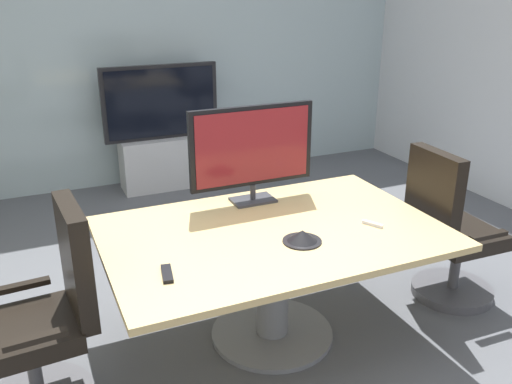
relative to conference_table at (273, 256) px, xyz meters
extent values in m
plane|color=#515459|center=(-0.03, 0.06, -0.56)|extent=(7.36, 7.36, 0.00)
cube|color=#9EB2B7|center=(-0.03, 3.24, 0.85)|extent=(6.22, 0.10, 2.82)
cube|color=tan|center=(0.00, 0.00, 0.15)|extent=(1.95, 1.28, 0.04)
cylinder|color=slate|center=(0.00, 0.00, -0.21)|extent=(0.20, 0.20, 0.69)
cylinder|color=slate|center=(0.00, 0.00, -0.54)|extent=(0.76, 0.76, 0.03)
cylinder|color=#4C4C51|center=(-1.38, -0.07, -0.32)|extent=(0.07, 0.07, 0.36)
cube|color=black|center=(-1.38, -0.07, -0.10)|extent=(0.51, 0.51, 0.10)
cube|color=black|center=(-1.11, -0.05, 0.23)|extent=(0.12, 0.46, 0.60)
cube|color=black|center=(-1.38, 0.19, 0.02)|extent=(0.28, 0.07, 0.03)
cube|color=black|center=(-1.34, -0.33, 0.02)|extent=(0.28, 0.07, 0.03)
cylinder|color=#4C4C51|center=(1.38, -0.08, -0.53)|extent=(0.56, 0.56, 0.06)
cylinder|color=#4C4C51|center=(1.38, -0.08, -0.32)|extent=(0.07, 0.07, 0.36)
cube|color=black|center=(1.38, -0.08, -0.10)|extent=(0.49, 0.49, 0.10)
cube|color=black|center=(1.11, -0.07, 0.23)|extent=(0.10, 0.46, 0.60)
cube|color=black|center=(1.35, -0.34, 0.02)|extent=(0.28, 0.06, 0.03)
cube|color=black|center=(1.37, 0.18, 0.02)|extent=(0.28, 0.06, 0.03)
cube|color=#333338|center=(0.07, 0.46, 0.18)|extent=(0.28, 0.18, 0.02)
cylinder|color=#333338|center=(0.07, 0.46, 0.24)|extent=(0.04, 0.04, 0.10)
cube|color=black|center=(0.07, 0.47, 0.55)|extent=(0.84, 0.04, 0.52)
cube|color=maroon|center=(0.07, 0.45, 0.55)|extent=(0.77, 0.01, 0.47)
cube|color=#B7BABC|center=(0.09, 2.89, -0.28)|extent=(0.90, 0.36, 0.55)
cube|color=black|center=(0.09, 2.87, 0.37)|extent=(1.20, 0.06, 0.76)
cube|color=black|center=(0.09, 2.84, 0.37)|extent=(1.12, 0.01, 0.69)
cone|color=black|center=(0.08, -0.20, 0.21)|extent=(0.19, 0.19, 0.07)
cylinder|color=black|center=(0.08, -0.20, 0.18)|extent=(0.22, 0.22, 0.01)
cube|color=black|center=(-0.71, -0.26, 0.18)|extent=(0.08, 0.18, 0.02)
cube|color=silver|center=(0.57, -0.18, 0.18)|extent=(0.08, 0.12, 0.02)
camera|label=1|loc=(-1.26, -2.61, 1.52)|focal=38.32mm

